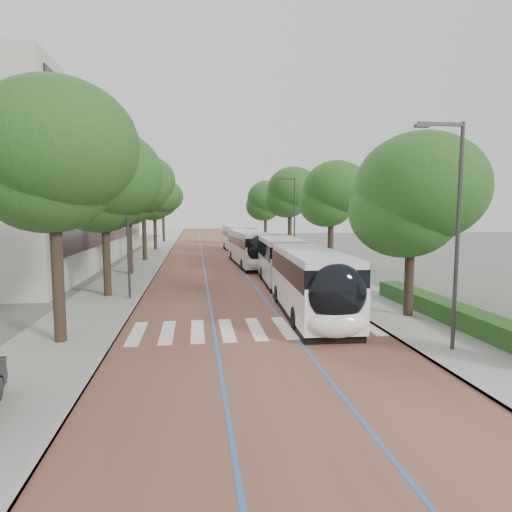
{
  "coord_description": "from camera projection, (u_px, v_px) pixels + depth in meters",
  "views": [
    {
      "loc": [
        -2.33,
        -16.85,
        5.07
      ],
      "look_at": [
        1.26,
        8.4,
        2.4
      ],
      "focal_mm": 30.0,
      "sensor_mm": 36.0,
      "label": 1
    }
  ],
  "objects": [
    {
      "name": "lead_bus",
      "position": [
        296.0,
        272.0,
        24.38
      ],
      "size": [
        3.43,
        18.5,
        3.2
      ],
      "rotation": [
        0.0,
        0.0,
        -0.05
      ],
      "color": "black",
      "rests_on": "ground"
    },
    {
      "name": "zebra_crossing",
      "position": [
        256.0,
        329.0,
        18.46
      ],
      "size": [
        10.55,
        3.6,
        0.01
      ],
      "color": "silver",
      "rests_on": "ground"
    },
    {
      "name": "hedge",
      "position": [
        460.0,
        316.0,
        18.67
      ],
      "size": [
        1.2,
        14.0,
        0.8
      ],
      "primitive_type": "cube",
      "color": "#164016",
      "rests_on": "sidewalk_right"
    },
    {
      "name": "kerb_right",
      "position": [
        255.0,
        249.0,
        57.61
      ],
      "size": [
        0.2,
        140.0,
        0.14
      ],
      "primitive_type": "cube",
      "color": "gray",
      "rests_on": "ground"
    },
    {
      "name": "road",
      "position": [
        213.0,
        250.0,
        56.83
      ],
      "size": [
        11.0,
        140.0,
        0.02
      ],
      "primitive_type": "cube",
      "color": "brown",
      "rests_on": "ground"
    },
    {
      "name": "bus_queued_1",
      "position": [
        238.0,
        239.0,
        52.98
      ],
      "size": [
        2.99,
        12.48,
        3.2
      ],
      "rotation": [
        0.0,
        0.0,
        0.04
      ],
      "color": "white",
      "rests_on": "ground"
    },
    {
      "name": "bus_queued_0",
      "position": [
        250.0,
        248.0,
        39.92
      ],
      "size": [
        3.01,
        12.49,
        3.2
      ],
      "rotation": [
        0.0,
        0.0,
        0.04
      ],
      "color": "white",
      "rests_on": "ground"
    },
    {
      "name": "lane_line_right",
      "position": [
        225.0,
        249.0,
        57.05
      ],
      "size": [
        0.12,
        126.0,
        0.01
      ],
      "primitive_type": "cube",
      "color": "#235FAF",
      "rests_on": "road"
    },
    {
      "name": "kerb_left",
      "position": [
        170.0,
        250.0,
        56.04
      ],
      "size": [
        0.2,
        140.0,
        0.14
      ],
      "primitive_type": "cube",
      "color": "gray",
      "rests_on": "ground"
    },
    {
      "name": "trees_left",
      "position": [
        140.0,
        193.0,
        40.8
      ],
      "size": [
        6.16,
        60.92,
        10.09
      ],
      "color": "black",
      "rests_on": "ground"
    },
    {
      "name": "trees_right",
      "position": [
        303.0,
        200.0,
        39.85
      ],
      "size": [
        6.03,
        47.97,
        9.16
      ],
      "color": "black",
      "rests_on": "ground"
    },
    {
      "name": "lamp_post_left",
      "position": [
        128.0,
        228.0,
        24.04
      ],
      "size": [
        0.14,
        0.14,
        8.0
      ],
      "primitive_type": "cylinder",
      "color": "#313134",
      "rests_on": "sidewalk_left"
    },
    {
      "name": "sidewalk_right",
      "position": [
        269.0,
        248.0,
        57.88
      ],
      "size": [
        4.0,
        140.0,
        0.12
      ],
      "primitive_type": "cube",
      "color": "gray",
      "rests_on": "ground"
    },
    {
      "name": "ground",
      "position": [
        254.0,
        336.0,
        17.45
      ],
      "size": [
        160.0,
        160.0,
        0.0
      ],
      "primitive_type": "plane",
      "color": "#51544C",
      "rests_on": "ground"
    },
    {
      "name": "streetlight_far",
      "position": [
        293.0,
        214.0,
        39.53
      ],
      "size": [
        1.82,
        0.2,
        8.0
      ],
      "color": "#313134",
      "rests_on": "sidewalk_right"
    },
    {
      "name": "streetlight_near",
      "position": [
        454.0,
        219.0,
        14.92
      ],
      "size": [
        1.82,
        0.2,
        8.0
      ],
      "color": "#313134",
      "rests_on": "sidewalk_right"
    },
    {
      "name": "sidewalk_left",
      "position": [
        156.0,
        250.0,
        55.78
      ],
      "size": [
        4.0,
        140.0,
        0.12
      ],
      "primitive_type": "cube",
      "color": "gray",
      "rests_on": "ground"
    },
    {
      "name": "office_building",
      "position": [
        17.0,
        191.0,
        41.56
      ],
      "size": [
        18.11,
        40.0,
        14.0
      ],
      "color": "#9E9B92",
      "rests_on": "ground"
    },
    {
      "name": "lane_line_left",
      "position": [
        201.0,
        250.0,
        56.61
      ],
      "size": [
        0.12,
        126.0,
        0.01
      ],
      "primitive_type": "cube",
      "color": "#235FAF",
      "rests_on": "road"
    }
  ]
}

